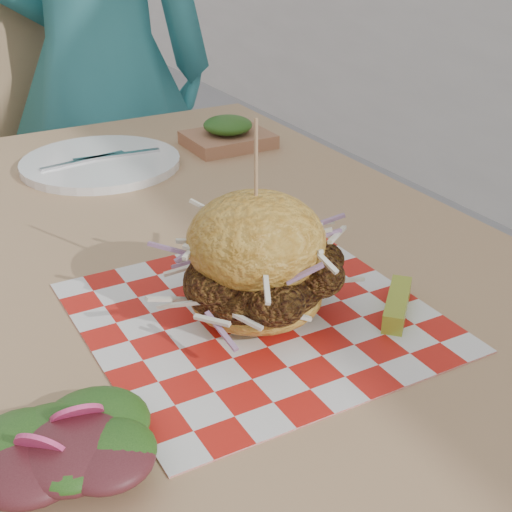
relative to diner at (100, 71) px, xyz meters
name	(u,v)px	position (x,y,z in m)	size (l,w,h in m)	color
diner	(100,71)	(0.00, 0.00, 0.00)	(0.57, 0.37, 1.56)	teal
patio_table	(186,295)	(-0.19, -0.93, -0.11)	(0.80, 1.20, 0.75)	tan
patio_chair	(14,166)	(-0.22, 0.08, -0.23)	(0.54, 0.55, 0.95)	tan
paper_liner	(256,316)	(-0.19, -1.13, -0.03)	(0.36, 0.36, 0.00)	red
sandwich	(256,266)	(-0.19, -1.13, 0.03)	(0.20, 0.20, 0.22)	gold
pickle_spear	(397,304)	(-0.06, -1.21, -0.02)	(0.10, 0.02, 0.02)	#A3AC32
side_salad	(69,456)	(-0.44, -1.27, -0.02)	(0.14, 0.14, 0.05)	#3F1419
place_setting	(101,163)	(-0.19, -0.58, -0.02)	(0.27, 0.27, 0.02)	white
kraft_tray	(228,134)	(0.05, -0.59, -0.01)	(0.15, 0.12, 0.06)	#996445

